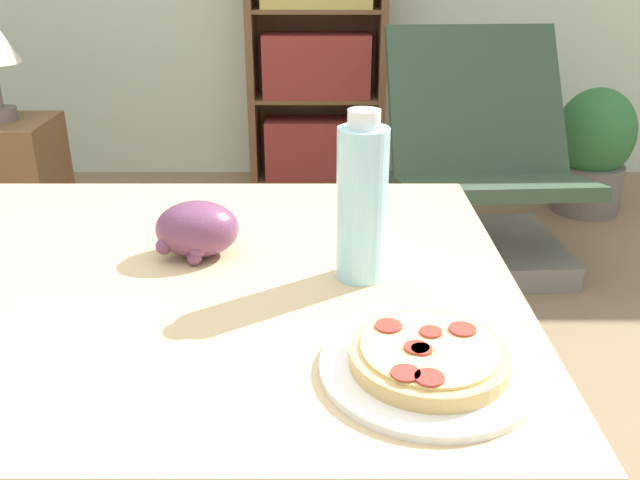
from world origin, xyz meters
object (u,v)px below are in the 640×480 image
grape_bunch (199,229)px  bookshelf (319,62)px  side_table (19,191)px  potted_plant_floor (595,152)px  lounge_chair_far (481,192)px  drink_bottle (364,202)px  pizza_on_plate (430,361)px

grape_bunch → bookshelf: bearing=86.1°
side_table → potted_plant_floor: bearing=12.1°
potted_plant_floor → bookshelf: bearing=161.2°
lounge_chair_far → bookshelf: size_ratio=0.66×
drink_bottle → bookshelf: size_ratio=0.19×
pizza_on_plate → side_table: pizza_on_plate is taller
potted_plant_floor → side_table: bearing=-167.9°
bookshelf → potted_plant_floor: size_ratio=2.27×
pizza_on_plate → side_table: (-1.32, 1.87, -0.46)m
grape_bunch → side_table: (-1.00, 1.55, -0.49)m
pizza_on_plate → bookshelf: bearing=92.8°
bookshelf → side_table: size_ratio=2.35×
bookshelf → pizza_on_plate: bearing=-87.2°
grape_bunch → lounge_chair_far: (0.81, 1.53, -0.49)m
bookshelf → potted_plant_floor: (1.28, -0.44, -0.34)m
grape_bunch → lounge_chair_far: size_ratio=0.15×
lounge_chair_far → side_table: size_ratio=1.56×
pizza_on_plate → potted_plant_floor: bearing=64.5°
pizza_on_plate → potted_plant_floor: (1.14, 2.39, -0.45)m
pizza_on_plate → potted_plant_floor: size_ratio=0.43×
lounge_chair_far → bookshelf: bearing=119.8°
side_table → drink_bottle: bearing=-52.3°
pizza_on_plate → lounge_chair_far: size_ratio=0.28×
drink_bottle → potted_plant_floor: drink_bottle is taller
grape_bunch → drink_bottle: (0.25, -0.07, 0.07)m
pizza_on_plate → grape_bunch: 0.45m
pizza_on_plate → side_table: 2.33m
pizza_on_plate → grape_bunch: (-0.31, 0.32, 0.03)m
pizza_on_plate → side_table: bearing=125.2°
pizza_on_plate → lounge_chair_far: 1.97m
pizza_on_plate → grape_bunch: size_ratio=1.94×
lounge_chair_far → bookshelf: (-0.64, 0.98, 0.34)m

